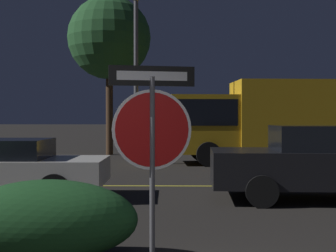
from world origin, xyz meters
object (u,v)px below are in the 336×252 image
at_px(hedge_bush_2, 49,219).
at_px(passing_car_3, 327,163).
at_px(tree_0, 109,38).
at_px(stop_sign, 152,127).
at_px(street_lamp, 136,49).
at_px(delivery_truck, 255,119).

bearing_deg(hedge_bush_2, passing_car_3, 41.86).
bearing_deg(hedge_bush_2, tree_0, 95.73).
relative_size(stop_sign, hedge_bush_2, 1.06).
xyz_separation_m(hedge_bush_2, tree_0, (-1.57, 15.62, 4.77)).
height_order(hedge_bush_2, street_lamp, street_lamp).
height_order(stop_sign, street_lamp, street_lamp).
bearing_deg(street_lamp, tree_0, 110.08).
bearing_deg(tree_0, hedge_bush_2, -84.27).
xyz_separation_m(hedge_bush_2, passing_car_3, (4.47, 4.01, 0.29)).
bearing_deg(tree_0, passing_car_3, -62.53).
relative_size(hedge_bush_2, passing_car_3, 0.43).
distance_m(hedge_bush_2, street_lamp, 11.86).
xyz_separation_m(passing_car_3, tree_0, (-6.04, 11.61, 4.48)).
relative_size(delivery_truck, tree_0, 0.90).
relative_size(street_lamp, tree_0, 0.88).
height_order(hedge_bush_2, passing_car_3, passing_car_3).
distance_m(hedge_bush_2, passing_car_3, 6.01).
bearing_deg(tree_0, delivery_truck, -33.84).
relative_size(hedge_bush_2, tree_0, 0.29).
relative_size(stop_sign, street_lamp, 0.35).
relative_size(stop_sign, delivery_truck, 0.35).
relative_size(passing_car_3, tree_0, 0.67).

